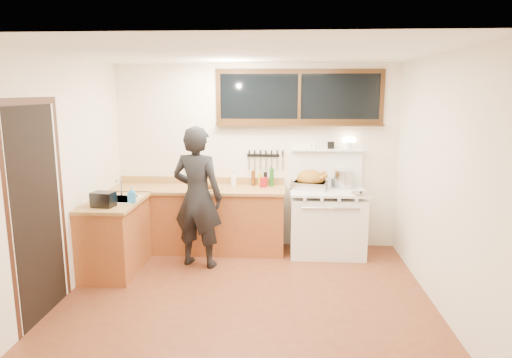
# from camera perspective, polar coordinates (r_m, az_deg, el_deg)

# --- Properties ---
(ground_plane) EXTENTS (4.00, 3.50, 0.02)m
(ground_plane) POSITION_cam_1_polar(r_m,az_deg,el_deg) (5.22, -1.13, -14.41)
(ground_plane) COLOR #5D2B18
(room_shell) EXTENTS (4.10, 3.60, 2.65)m
(room_shell) POSITION_cam_1_polar(r_m,az_deg,el_deg) (4.75, -1.21, 3.98)
(room_shell) COLOR #F0E4D0
(room_shell) RESTS_ON ground
(counter_back) EXTENTS (2.44, 0.64, 1.00)m
(counter_back) POSITION_cam_1_polar(r_m,az_deg,el_deg) (6.51, -7.20, -4.92)
(counter_back) COLOR brown
(counter_back) RESTS_ON ground
(counter_left) EXTENTS (0.64, 1.09, 0.90)m
(counter_left) POSITION_cam_1_polar(r_m,az_deg,el_deg) (5.99, -17.21, -6.79)
(counter_left) COLOR brown
(counter_left) RESTS_ON ground
(sink_unit) EXTENTS (0.50, 0.45, 0.37)m
(sink_unit) POSITION_cam_1_polar(r_m,az_deg,el_deg) (5.95, -17.00, -2.95)
(sink_unit) COLOR white
(sink_unit) RESTS_ON counter_left
(vintage_stove) EXTENTS (1.02, 0.74, 1.58)m
(vintage_stove) POSITION_cam_1_polar(r_m,az_deg,el_deg) (6.39, 8.87, -5.15)
(vintage_stove) COLOR white
(vintage_stove) RESTS_ON ground
(back_window) EXTENTS (2.32, 0.13, 0.77)m
(back_window) POSITION_cam_1_polar(r_m,az_deg,el_deg) (6.43, 5.43, 9.46)
(back_window) COLOR black
(back_window) RESTS_ON room_shell
(left_doorway) EXTENTS (0.02, 1.04, 2.17)m
(left_doorway) POSITION_cam_1_polar(r_m,az_deg,el_deg) (4.92, -25.60, -3.57)
(left_doorway) COLOR black
(left_doorway) RESTS_ON ground
(knife_strip) EXTENTS (0.52, 0.03, 0.28)m
(knife_strip) POSITION_cam_1_polar(r_m,az_deg,el_deg) (6.50, 1.08, 2.85)
(knife_strip) COLOR black
(knife_strip) RESTS_ON room_shell
(man) EXTENTS (0.75, 0.59, 1.81)m
(man) POSITION_cam_1_polar(r_m,az_deg,el_deg) (5.82, -7.33, -2.26)
(man) COLOR black
(man) RESTS_ON ground
(soap_bottle) EXTENTS (0.10, 0.10, 0.20)m
(soap_bottle) POSITION_cam_1_polar(r_m,az_deg,el_deg) (5.68, -15.26, -1.92)
(soap_bottle) COLOR #2B82D7
(soap_bottle) RESTS_ON counter_left
(toaster) EXTENTS (0.28, 0.22, 0.18)m
(toaster) POSITION_cam_1_polar(r_m,az_deg,el_deg) (5.59, -18.55, -2.43)
(toaster) COLOR black
(toaster) RESTS_ON counter_left
(cutting_board) EXTENTS (0.42, 0.31, 0.14)m
(cutting_board) POSITION_cam_1_polar(r_m,az_deg,el_deg) (6.26, -6.18, -0.84)
(cutting_board) COLOR #A47741
(cutting_board) RESTS_ON counter_back
(roast_turkey) EXTENTS (0.56, 0.47, 0.26)m
(roast_turkey) POSITION_cam_1_polar(r_m,az_deg,el_deg) (6.33, 6.82, -0.26)
(roast_turkey) COLOR silver
(roast_turkey) RESTS_ON vintage_stove
(stockpot) EXTENTS (0.29, 0.29, 0.25)m
(stockpot) POSITION_cam_1_polar(r_m,az_deg,el_deg) (6.44, 10.87, 0.01)
(stockpot) COLOR silver
(stockpot) RESTS_ON vintage_stove
(saucepan) EXTENTS (0.22, 0.31, 0.13)m
(saucepan) POSITION_cam_1_polar(r_m,az_deg,el_deg) (6.44, 8.79, -0.44)
(saucepan) COLOR silver
(saucepan) RESTS_ON vintage_stove
(pot_lid) EXTENTS (0.24, 0.24, 0.04)m
(pot_lid) POSITION_cam_1_polar(r_m,az_deg,el_deg) (6.09, 12.95, -1.78)
(pot_lid) COLOR silver
(pot_lid) RESTS_ON vintage_stove
(coffee_tin) EXTENTS (0.10, 0.09, 0.14)m
(coffee_tin) POSITION_cam_1_polar(r_m,az_deg,el_deg) (6.38, 0.92, -0.43)
(coffee_tin) COLOR #A01117
(coffee_tin) RESTS_ON counter_back
(pitcher) EXTENTS (0.10, 0.10, 0.15)m
(pitcher) POSITION_cam_1_polar(r_m,az_deg,el_deg) (6.46, -2.81, -0.20)
(pitcher) COLOR white
(pitcher) RESTS_ON counter_back
(bottle_cluster) EXTENTS (0.32, 0.06, 0.25)m
(bottle_cluster) POSITION_cam_1_polar(r_m,az_deg,el_deg) (6.46, 0.90, 0.08)
(bottle_cluster) COLOR black
(bottle_cluster) RESTS_ON counter_back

